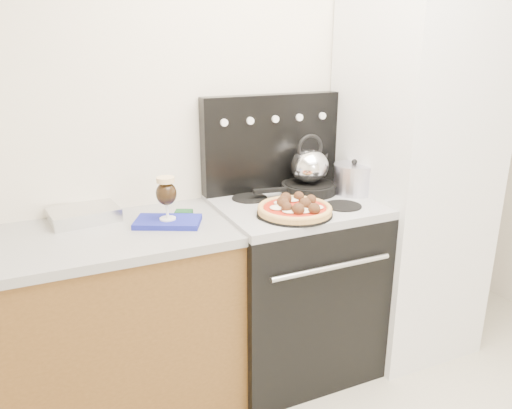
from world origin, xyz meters
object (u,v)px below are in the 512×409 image
oven_mitt (168,222)px  pizza_pan (295,214)px  pizza (295,207)px  stock_pot (353,180)px  skillet (309,188)px  tea_kettle (310,163)px  base_cabinet (70,338)px  beer_glass (167,198)px  fridge (411,182)px  stove_body (293,289)px

oven_mitt → pizza_pan: bearing=-17.1°
pizza → stock_pot: (0.44, 0.17, 0.04)m
stock_pot → pizza: bearing=-158.4°
skillet → tea_kettle: bearing=0.0°
pizza_pan → stock_pot: (0.44, 0.17, 0.07)m
base_cabinet → pizza: pizza is taller
beer_glass → pizza: 0.58m
beer_glass → stock_pot: beer_glass is taller
pizza → fridge: bearing=9.7°
fridge → skillet: (-0.56, 0.14, -0.00)m
beer_glass → stock_pot: bearing=0.3°
stove_body → fridge: (0.70, -0.03, 0.51)m
tea_kettle → pizza_pan: bearing=-146.0°
beer_glass → pizza: (0.55, -0.17, -0.07)m
fridge → base_cabinet: bearing=178.4°
pizza_pan → stock_pot: bearing=21.6°
tea_kettle → oven_mitt: bearing=172.1°
pizza_pan → oven_mitt: bearing=162.9°
oven_mitt → skillet: skillet is taller
stove_body → tea_kettle: bearing=38.8°
tea_kettle → fridge: bearing=-29.8°
fridge → tea_kettle: fridge is taller
stove_body → stock_pot: (0.35, 0.01, 0.55)m
base_cabinet → pizza: (1.01, -0.19, 0.53)m
oven_mitt → pizza: pizza is taller
tea_kettle → stock_pot: 0.25m
beer_glass → skillet: size_ratio=0.69×
base_cabinet → skillet: (1.25, 0.09, 0.52)m
tea_kettle → stock_pot: (0.21, -0.10, -0.09)m
base_cabinet → tea_kettle: tea_kettle is taller
stove_body → oven_mitt: oven_mitt is taller
stove_body → fridge: size_ratio=0.46×
oven_mitt → tea_kettle: size_ratio=1.32×
stove_body → oven_mitt: (-0.64, 0.01, 0.47)m
beer_glass → stove_body: bearing=-0.8°
pizza_pan → pizza: 0.03m
stove_body → pizza: pizza is taller
fridge → pizza: bearing=-170.3°
oven_mitt → skillet: 0.79m
tea_kettle → pizza: bearing=-146.0°
fridge → stock_pot: (-0.35, 0.04, 0.04)m
pizza_pan → pizza: pizza is taller
pizza_pan → stock_pot: stock_pot is taller
tea_kettle → stock_pot: tea_kettle is taller
fridge → oven_mitt: 1.34m
base_cabinet → skillet: bearing=4.1°
pizza → stock_pot: 0.48m
oven_mitt → pizza: (0.55, -0.17, 0.04)m
oven_mitt → pizza_pan: pizza_pan is taller
skillet → pizza: bearing=-130.4°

